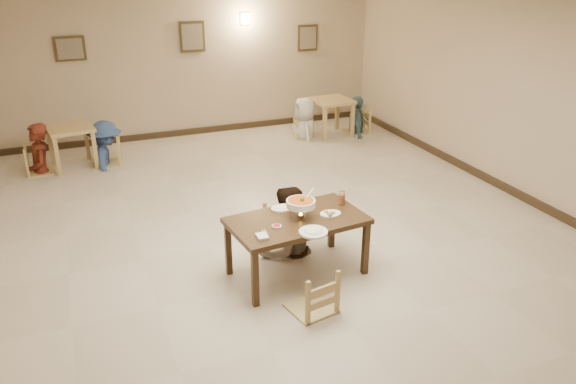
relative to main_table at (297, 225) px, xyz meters
name	(u,v)px	position (x,y,z in m)	size (l,w,h in m)	color
floor	(276,235)	(0.11, 1.00, -0.65)	(10.00, 10.00, 0.00)	beige
ceiling	(274,4)	(0.11, 1.00, 2.35)	(10.00, 10.00, 0.00)	silver
wall_back	(189,62)	(0.11, 6.00, 0.85)	(10.00, 10.00, 0.00)	#C1AB8E
wall_right	(525,101)	(4.11, 1.00, 0.85)	(10.00, 10.00, 0.00)	#C1AB8E
baseboard_back	(194,131)	(0.11, 5.97, -0.59)	(8.00, 0.06, 0.12)	#322516
baseboard_right	(509,189)	(4.08, 1.00, -0.59)	(0.06, 10.00, 0.12)	#322516
picture_a	(70,49)	(-2.09, 5.96, 1.25)	(0.55, 0.04, 0.45)	#3D2F18
picture_b	(192,37)	(0.21, 5.96, 1.35)	(0.50, 0.04, 0.60)	#3D2F18
picture_c	(308,38)	(2.71, 5.96, 1.20)	(0.45, 0.04, 0.55)	#3D2F18
wall_sconce	(245,19)	(1.31, 5.96, 1.65)	(0.16, 0.05, 0.22)	#FFD88C
main_table	(297,225)	(0.00, 0.00, 0.00)	(1.64, 1.04, 0.73)	#3D2713
chair_far	(284,210)	(0.11, 0.69, -0.14)	(0.48, 0.48, 1.03)	tan
chair_near	(312,270)	(-0.14, -0.74, -0.16)	(0.46, 0.46, 0.97)	tan
main_diner	(286,188)	(0.10, 0.58, 0.22)	(0.84, 0.66, 1.74)	gray
curry_warmer	(301,204)	(0.05, 0.01, 0.26)	(0.38, 0.34, 0.30)	silver
rice_plate_far	(282,208)	(-0.07, 0.30, 0.09)	(0.28, 0.28, 0.06)	white
rice_plate_near	(313,232)	(0.02, -0.40, 0.10)	(0.32, 0.32, 0.07)	white
fried_plate	(330,213)	(0.40, -0.06, 0.10)	(0.25, 0.25, 0.06)	white
chili_dish	(277,226)	(-0.30, -0.12, 0.09)	(0.11, 0.11, 0.02)	white
napkin_cutlery	(262,236)	(-0.53, -0.29, 0.09)	(0.15, 0.23, 0.03)	white
drink_glass	(342,199)	(0.65, 0.17, 0.16)	(0.08, 0.08, 0.16)	white
bg_table_left	(70,134)	(-2.30, 4.80, -0.04)	(0.86, 0.86, 0.75)	tan
bg_table_right	(332,106)	(2.78, 4.85, -0.02)	(0.80, 0.80, 0.76)	tan
bg_chair_ll	(37,147)	(-2.86, 4.73, -0.17)	(0.45, 0.45, 0.95)	tan
bg_chair_lr	(104,136)	(-1.75, 4.74, -0.12)	(0.49, 0.49, 1.05)	tan
bg_chair_rl	(305,117)	(2.22, 4.93, -0.21)	(0.41, 0.41, 0.87)	tan
bg_chair_rr	(357,108)	(3.35, 4.79, -0.12)	(0.50, 0.50, 1.06)	tan
bg_diner_a	(33,124)	(-2.86, 4.73, 0.23)	(0.64, 0.42, 1.76)	#5A2015
bg_diner_b	(102,121)	(-1.75, 4.74, 0.15)	(1.03, 0.59, 1.60)	#345089
bg_diner_c	(305,97)	(2.22, 4.93, 0.19)	(0.82, 0.53, 1.67)	silver
bg_diner_d	(358,96)	(3.35, 4.79, 0.14)	(0.92, 0.38, 1.58)	slate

